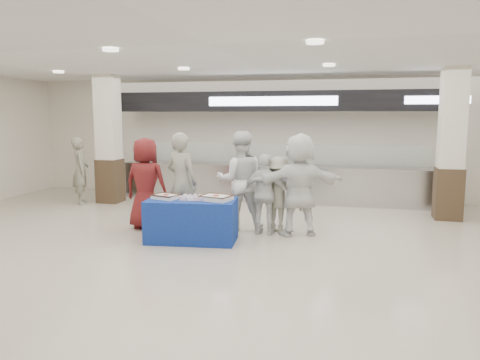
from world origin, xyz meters
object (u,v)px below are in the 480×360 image
(chef_tall, at_px, (240,180))
(soldier_bg, at_px, (80,171))
(civilian_maroon, at_px, (146,184))
(soldier_b, at_px, (279,195))
(chef_short, at_px, (265,194))
(civilian_white, at_px, (299,185))
(sheet_cake_left, at_px, (166,196))
(cupcake_tray, at_px, (193,198))
(sheet_cake_right, at_px, (216,197))
(display_table, at_px, (192,220))
(soldier_a, at_px, (182,182))

(chef_tall, height_order, soldier_bg, chef_tall)
(civilian_maroon, distance_m, soldier_b, 2.59)
(soldier_bg, bearing_deg, chef_short, -145.24)
(civilian_white, distance_m, soldier_bg, 5.92)
(sheet_cake_left, distance_m, soldier_b, 2.12)
(sheet_cake_left, relative_size, chef_tall, 0.26)
(cupcake_tray, distance_m, civilian_maroon, 1.42)
(sheet_cake_right, xyz_separation_m, cupcake_tray, (-0.40, -0.04, -0.02))
(display_table, relative_size, sheet_cake_right, 2.68)
(civilian_maroon, height_order, soldier_a, soldier_a)
(civilian_maroon, xyz_separation_m, chef_short, (2.34, 0.12, -0.14))
(chef_short, height_order, civilian_white, civilian_white)
(display_table, relative_size, civilian_maroon, 0.87)
(display_table, distance_m, chef_tall, 1.39)
(sheet_cake_right, bearing_deg, chef_tall, 81.48)
(sheet_cake_left, distance_m, soldier_a, 0.69)
(soldier_a, distance_m, soldier_bg, 4.00)
(sheet_cake_left, bearing_deg, soldier_a, 86.78)
(cupcake_tray, xyz_separation_m, soldier_b, (1.34, 1.03, -0.07))
(chef_tall, bearing_deg, civilian_white, 154.33)
(chef_short, xyz_separation_m, soldier_bg, (-5.04, 1.83, 0.08))
(display_table, xyz_separation_m, civilian_white, (1.77, 0.91, 0.57))
(sheet_cake_left, xyz_separation_m, civilian_white, (2.23, 0.94, 0.15))
(soldier_a, relative_size, chef_short, 1.26)
(chef_tall, relative_size, chef_short, 1.27)
(sheet_cake_right, height_order, cupcake_tray, sheet_cake_right)
(sheet_cake_right, height_order, soldier_bg, soldier_bg)
(civilian_white, bearing_deg, soldier_b, -38.13)
(display_table, xyz_separation_m, soldier_b, (1.38, 1.01, 0.35))
(chef_tall, distance_m, chef_short, 0.66)
(sheet_cake_right, distance_m, cupcake_tray, 0.40)
(sheet_cake_left, bearing_deg, civilian_maroon, 135.29)
(chef_short, bearing_deg, civilian_maroon, 6.50)
(display_table, bearing_deg, cupcake_tray, -27.59)
(chef_tall, bearing_deg, soldier_bg, -34.81)
(civilian_maroon, distance_m, chef_short, 2.35)
(sheet_cake_right, bearing_deg, civilian_maroon, 158.03)
(civilian_maroon, xyz_separation_m, soldier_bg, (-2.70, 1.95, -0.05))
(civilian_maroon, bearing_deg, soldier_bg, -33.96)
(sheet_cake_left, distance_m, civilian_white, 2.42)
(chef_tall, height_order, civilian_white, chef_tall)
(sheet_cake_right, relative_size, chef_short, 0.38)
(soldier_a, xyz_separation_m, soldier_b, (1.80, 0.37, -0.23))
(display_table, relative_size, soldier_bg, 0.93)
(cupcake_tray, height_order, soldier_bg, soldier_bg)
(display_table, distance_m, chef_short, 1.46)
(cupcake_tray, height_order, soldier_b, soldier_b)
(chef_tall, distance_m, soldier_bg, 4.75)
(cupcake_tray, relative_size, soldier_bg, 0.28)
(cupcake_tray, xyz_separation_m, soldier_a, (-0.47, 0.66, 0.16))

